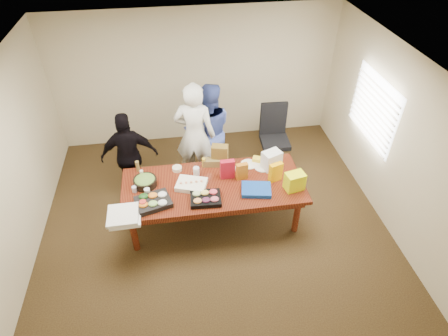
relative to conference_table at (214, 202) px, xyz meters
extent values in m
cube|color=#47301E|center=(0.00, 0.00, -0.39)|extent=(5.50, 5.00, 0.02)
cube|color=white|center=(0.00, 0.00, 2.33)|extent=(5.50, 5.00, 0.02)
cube|color=beige|center=(0.00, 2.50, 0.98)|extent=(5.50, 0.04, 2.70)
cube|color=beige|center=(0.00, -2.50, 0.98)|extent=(5.50, 0.04, 2.70)
cube|color=beige|center=(-2.75, 0.00, 0.98)|extent=(0.04, 5.00, 2.70)
cube|color=beige|center=(2.75, 0.00, 0.98)|extent=(0.04, 5.00, 2.70)
cube|color=white|center=(2.72, 0.60, 1.12)|extent=(0.03, 1.40, 1.10)
cube|color=beige|center=(2.68, 0.60, 1.12)|extent=(0.04, 1.36, 1.00)
cube|color=#4C1C0F|center=(0.00, 0.00, 0.00)|extent=(2.80, 1.20, 0.75)
cube|color=black|center=(1.33, 1.27, 0.22)|extent=(0.63, 0.63, 1.18)
imported|color=white|center=(-0.17, 1.05, 0.61)|extent=(0.82, 0.65, 1.96)
imported|color=#4052A4|center=(0.09, 1.28, 0.53)|extent=(0.89, 0.70, 1.80)
imported|color=black|center=(-1.30, 0.87, 0.43)|extent=(0.95, 0.42, 1.60)
cube|color=black|center=(-0.91, -0.29, 0.41)|extent=(0.58, 0.50, 0.07)
cube|color=black|center=(-0.15, -0.33, 0.41)|extent=(0.46, 0.37, 0.07)
cube|color=white|center=(-0.33, 0.01, 0.41)|extent=(0.53, 0.46, 0.08)
cylinder|color=black|center=(-1.03, 0.15, 0.43)|extent=(0.36, 0.36, 0.12)
cube|color=#103F9C|center=(0.62, -0.25, 0.41)|extent=(0.49, 0.40, 0.07)
cube|color=#AA1528|center=(0.25, 0.14, 0.54)|extent=(0.22, 0.10, 0.32)
cube|color=#FFAC00|center=(0.97, -0.03, 0.53)|extent=(0.23, 0.15, 0.31)
cube|color=#C26912|center=(0.46, 0.08, 0.52)|extent=(0.19, 0.11, 0.28)
cylinder|color=silver|center=(-0.23, 0.27, 0.45)|extent=(0.10, 0.10, 0.15)
cylinder|color=gold|center=(-0.09, 0.47, 0.46)|extent=(0.07, 0.07, 0.16)
cylinder|color=brown|center=(-1.15, 0.52, 0.47)|extent=(0.08, 0.08, 0.19)
cylinder|color=beige|center=(-1.08, 0.30, 0.46)|extent=(0.07, 0.07, 0.17)
cube|color=yellow|center=(0.83, 0.46, 0.41)|extent=(0.24, 0.20, 0.07)
cube|color=brown|center=(0.05, 0.48, 0.44)|extent=(0.32, 0.17, 0.12)
cube|color=brown|center=(0.18, 0.52, 0.55)|extent=(0.29, 0.22, 0.35)
cylinder|color=red|center=(-1.05, -0.35, 0.44)|extent=(0.11, 0.11, 0.13)
cylinder|color=silver|center=(-1.00, -0.09, 0.44)|extent=(0.10, 0.10, 0.12)
cylinder|color=silver|center=(-1.19, 0.01, 0.42)|extent=(0.09, 0.09, 0.10)
cube|color=white|center=(-1.30, -0.52, 0.40)|extent=(0.43, 0.43, 0.05)
cube|color=white|center=(-1.33, -0.52, 0.45)|extent=(0.42, 0.42, 0.05)
cylinder|color=white|center=(0.85, 0.30, 0.38)|extent=(0.33, 0.33, 0.02)
cylinder|color=white|center=(0.64, 0.40, 0.38)|extent=(0.30, 0.30, 0.02)
cylinder|color=beige|center=(0.46, 0.29, 0.40)|extent=(0.17, 0.17, 0.06)
cylinder|color=#F2E5B8|center=(-0.53, 0.44, 0.41)|extent=(0.18, 0.18, 0.06)
cube|color=white|center=(0.98, 0.27, 0.53)|extent=(0.34, 0.30, 0.31)
cube|color=#F4FF09|center=(1.20, -0.27, 0.52)|extent=(0.32, 0.25, 0.28)
camera|label=1|loc=(-0.48, -4.32, 4.23)|focal=30.17mm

